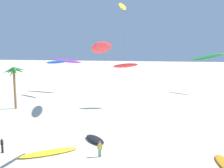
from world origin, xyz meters
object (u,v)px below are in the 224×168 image
Objects in this scene: flying_kite_5 at (66,61)px; person_near_right at (2,145)px; palm_tree_1 at (14,75)px; grounded_kite_2 at (95,139)px; flying_kite_7 at (102,48)px; person_foreground_walker at (100,148)px; flying_kite_6 at (56,62)px; flying_kite_8 at (126,65)px; flying_kite_3 at (122,6)px; flying_kite_2 at (208,57)px; grounded_kite_3 at (48,153)px.

flying_kite_5 is 4.83× the size of person_near_right.
person_near_right is at bearing -67.36° from palm_tree_1.
palm_tree_1 is at bearing -102.48° from flying_kite_5.
flying_kite_7 is at bearing -68.30° from grounded_kite_2.
grounded_kite_2 is at bearing 107.33° from person_foreground_walker.
flying_kite_6 is (-0.70, -5.18, 0.09)m from flying_kite_5.
person_foreground_walker is at bearing -91.97° from flying_kite_8.
flying_kite_8 is at bearing 88.03° from person_foreground_walker.
flying_kite_7 is at bearing -67.63° from flying_kite_5.
flying_kite_3 reaches higher than flying_kite_8.
flying_kite_2 is 46.31m from grounded_kite_3.
flying_kite_5 is 20.70m from flying_kite_8.
person_near_right is (3.85, -36.57, -6.37)m from flying_kite_5.
flying_kite_3 reaches higher than flying_kite_2.
flying_kite_2 is 43.54m from person_foreground_walker.
grounded_kite_3 is at bearing -72.81° from flying_kite_6.
person_near_right is at bearing -178.04° from person_foreground_walker.
flying_kite_2 reaches higher than flying_kite_8.
flying_kite_2 is at bearing 29.07° from palm_tree_1.
palm_tree_1 reaches higher than person_near_right.
flying_kite_7 is 22.31m from flying_kite_8.
flying_kite_8 is (0.48, 21.98, -3.76)m from flying_kite_7.
grounded_kite_2 is (13.82, -26.58, -7.17)m from flying_kite_6.
flying_kite_3 is 30.01m from person_near_right.
flying_kite_2 is at bearing 64.70° from person_foreground_walker.
grounded_kite_3 is (-23.96, -38.78, -8.16)m from flying_kite_2.
flying_kite_8 is (0.63, 0.33, -10.28)m from flying_kite_3.
person_near_right is (-10.80, -22.27, -16.98)m from flying_kite_3.
flying_kite_2 is at bearing 60.14° from grounded_kite_2.
grounded_kite_3 is (9.59, -31.01, -7.23)m from flying_kite_6.
flying_kite_5 is at bearing 111.84° from person_foreground_walker.
flying_kite_5 is 1.31× the size of grounded_kite_3.
flying_kite_8 is 4.90× the size of person_foreground_walker.
person_near_right is at bearing -175.72° from grounded_kite_3.
person_foreground_walker is at bearing -44.80° from palm_tree_1.
flying_kite_3 is (-18.21, -16.89, 9.58)m from flying_kite_2.
person_near_right is (-9.28, -4.80, 0.71)m from grounded_kite_2.
flying_kite_5 is 4.75× the size of person_foreground_walker.
person_foreground_walker is (-18.34, -38.80, -7.38)m from flying_kite_2.
flying_kite_2 is 32.97m from flying_kite_5.
palm_tree_1 is 0.93× the size of flying_kite_5.
person_near_right is (-10.95, -0.62, -10.46)m from flying_kite_7.
flying_kite_3 reaches higher than person_foreground_walker.
flying_kite_6 is (3.26, 12.68, 1.29)m from palm_tree_1.
flying_kite_3 is 2.32× the size of flying_kite_8.
flying_kite_2 is 49.29m from person_near_right.
flying_kite_6 is (-33.55, -7.78, -0.93)m from flying_kite_2.
palm_tree_1 is 18.33m from flying_kite_5.
flying_kite_2 is at bearing 43.30° from flying_kite_8.
flying_kite_2 is at bearing 53.47° from person_near_right.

